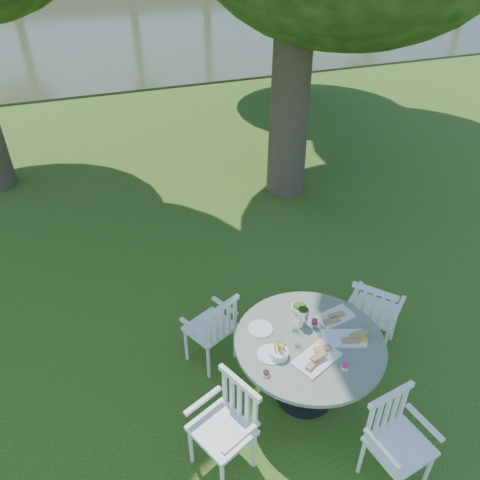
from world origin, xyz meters
name	(u,v)px	position (x,y,z in m)	size (l,w,h in m)	color
ground	(246,308)	(0.00, 0.00, 0.00)	(140.00, 140.00, 0.00)	#1E3F0D
table	(309,353)	(0.06, -1.35, 0.59)	(1.34, 1.34, 0.74)	black
chair_ne	(373,312)	(0.96, -1.05, 0.53)	(0.61, 0.62, 0.89)	white
chair_nw	(216,327)	(-0.59, -0.66, 0.50)	(0.56, 0.54, 0.85)	white
chair_sw	(230,419)	(-0.82, -1.68, 0.52)	(0.56, 0.58, 0.89)	white
chair_se	(393,433)	(0.33, -2.25, 0.51)	(0.49, 0.47, 0.87)	white
tableware	(306,333)	(0.06, -1.28, 0.77)	(1.10, 0.87, 0.19)	white
river	(75,14)	(0.00, 23.00, 0.00)	(100.00, 28.00, 0.12)	#323922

